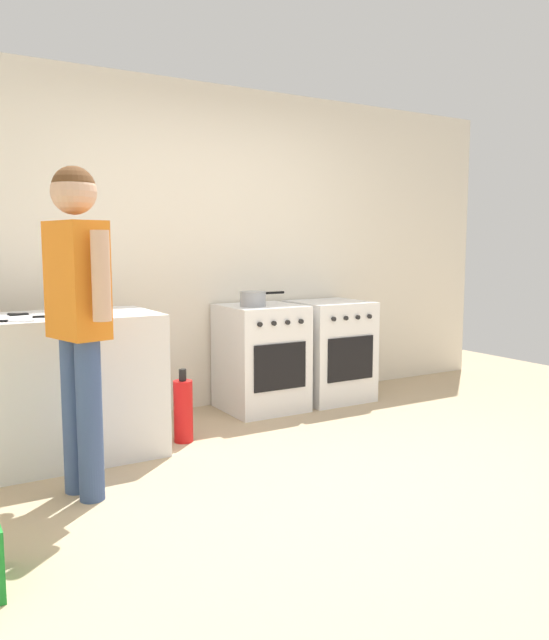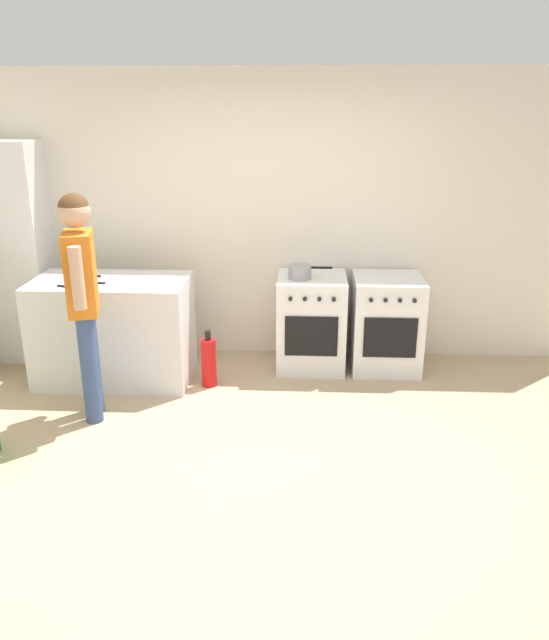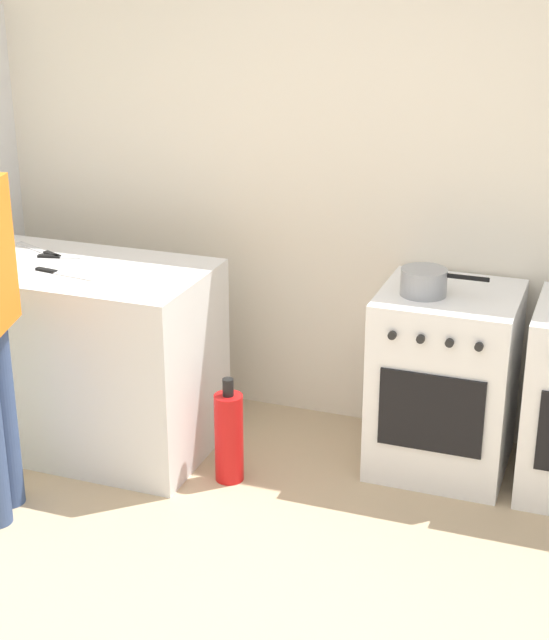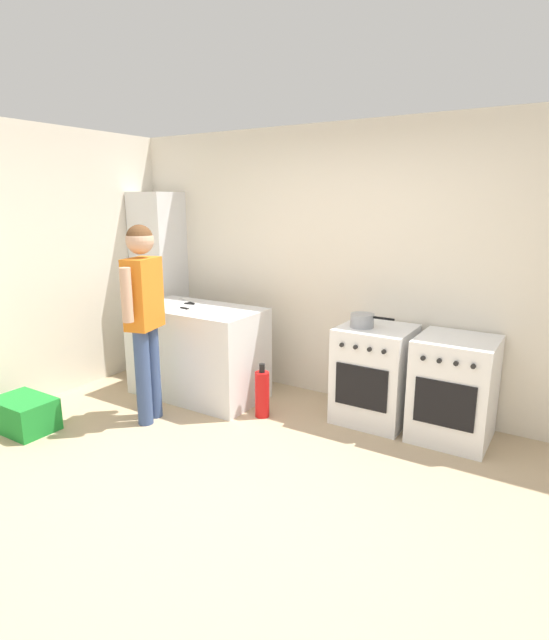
# 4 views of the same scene
# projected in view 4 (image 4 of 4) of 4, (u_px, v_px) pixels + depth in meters

# --- Properties ---
(ground_plane) EXTENTS (8.00, 8.00, 0.00)m
(ground_plane) POSITION_uv_depth(u_px,v_px,m) (237.00, 491.00, 3.36)
(ground_plane) COLOR tan
(back_wall) EXTENTS (6.00, 0.10, 2.60)m
(back_wall) POSITION_uv_depth(u_px,v_px,m) (358.00, 267.00, 4.66)
(back_wall) COLOR silver
(back_wall) RESTS_ON ground
(side_wall_left) EXTENTS (0.10, 3.10, 2.60)m
(side_wall_left) POSITION_uv_depth(u_px,v_px,m) (38.00, 266.00, 4.73)
(side_wall_left) COLOR silver
(side_wall_left) RESTS_ON ground
(counter_unit) EXTENTS (1.30, 0.70, 0.90)m
(counter_unit) POSITION_uv_depth(u_px,v_px,m) (198.00, 352.00, 4.94)
(counter_unit) COLOR silver
(counter_unit) RESTS_ON ground
(oven_left) EXTENTS (0.61, 0.62, 0.85)m
(oven_left) POSITION_uv_depth(u_px,v_px,m) (375.00, 374.00, 4.38)
(oven_left) COLOR white
(oven_left) RESTS_ON ground
(oven_right) EXTENTS (0.61, 0.62, 0.85)m
(oven_right) POSITION_uv_depth(u_px,v_px,m) (454.00, 389.00, 4.03)
(oven_right) COLOR white
(oven_right) RESTS_ON ground
(pot) EXTENTS (0.38, 0.20, 0.12)m
(pot) POSITION_uv_depth(u_px,v_px,m) (362.00, 320.00, 4.27)
(pot) COLOR gray
(pot) RESTS_ON oven_left
(knife_bread) EXTENTS (0.33, 0.17, 0.01)m
(knife_bread) POSITION_uv_depth(u_px,v_px,m) (187.00, 302.00, 5.09)
(knife_bread) COLOR silver
(knife_bread) RESTS_ON counter_unit
(knife_carving) EXTENTS (0.33, 0.08, 0.01)m
(knife_carving) POSITION_uv_depth(u_px,v_px,m) (191.00, 310.00, 4.71)
(knife_carving) COLOR silver
(knife_carving) RESTS_ON counter_unit
(knife_utility) EXTENTS (0.25, 0.10, 0.01)m
(knife_utility) POSITION_uv_depth(u_px,v_px,m) (160.00, 308.00, 4.77)
(knife_utility) COLOR silver
(knife_utility) RESTS_ON counter_unit
(knife_paring) EXTENTS (0.21, 0.08, 0.01)m
(knife_paring) POSITION_uv_depth(u_px,v_px,m) (192.00, 304.00, 4.97)
(knife_paring) COLOR silver
(knife_paring) RESTS_ON counter_unit
(person) EXTENTS (0.28, 0.55, 1.72)m
(person) POSITION_uv_depth(u_px,v_px,m) (144.00, 306.00, 4.22)
(person) COLOR #384C7A
(person) RESTS_ON ground
(fire_extinguisher) EXTENTS (0.13, 0.13, 0.50)m
(fire_extinguisher) POSITION_uv_depth(u_px,v_px,m) (262.00, 394.00, 4.48)
(fire_extinguisher) COLOR red
(fire_extinguisher) RESTS_ON ground
(recycling_crate_lower) EXTENTS (0.52, 0.36, 0.28)m
(recycling_crate_lower) POSITION_uv_depth(u_px,v_px,m) (24.00, 414.00, 4.24)
(recycling_crate_lower) COLOR #1E842D
(recycling_crate_lower) RESTS_ON ground
(larder_cabinet) EXTENTS (0.48, 0.44, 2.00)m
(larder_cabinet) POSITION_uv_depth(u_px,v_px,m) (160.00, 282.00, 5.70)
(larder_cabinet) COLOR silver
(larder_cabinet) RESTS_ON ground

